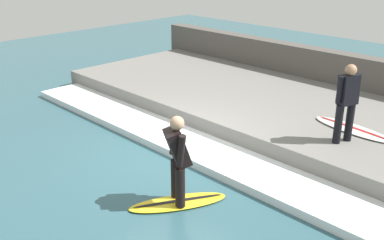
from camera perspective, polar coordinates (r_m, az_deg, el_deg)
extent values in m
plane|color=#335B66|center=(9.21, -2.15, -4.83)|extent=(28.00, 28.00, 0.00)
cube|color=slate|center=(11.43, 10.11, 1.51)|extent=(4.40, 11.72, 0.48)
cube|color=#544F49|center=(13.30, 16.44, 5.72)|extent=(0.50, 12.31, 1.32)
cube|color=white|center=(9.50, 0.17, -3.42)|extent=(1.17, 11.14, 0.16)
ellipsoid|color=yellow|center=(7.67, -1.77, -10.41)|extent=(1.70, 1.23, 0.06)
ellipsoid|color=black|center=(7.66, -1.78, -10.20)|extent=(1.39, 0.82, 0.01)
cylinder|color=black|center=(7.61, -2.09, -7.43)|extent=(0.16, 0.16, 0.69)
cylinder|color=black|center=(7.35, -1.51, -8.54)|extent=(0.16, 0.16, 0.69)
cube|color=black|center=(7.18, -1.87, -3.46)|extent=(0.55, 0.55, 0.65)
sphere|color=tan|center=(7.02, -1.91, -0.41)|extent=(0.23, 0.23, 0.23)
cylinder|color=black|center=(7.37, -2.30, -2.48)|extent=(0.12, 0.19, 0.55)
cylinder|color=black|center=(6.97, -1.41, -3.95)|extent=(0.12, 0.19, 0.55)
cylinder|color=black|center=(9.20, 19.36, -0.22)|extent=(0.15, 0.15, 0.78)
cylinder|color=black|center=(9.01, 18.07, -0.51)|extent=(0.15, 0.15, 0.78)
cube|color=black|center=(8.89, 19.23, 3.65)|extent=(0.42, 0.35, 0.57)
sphere|color=#A87A5B|center=(8.79, 19.53, 6.01)|extent=(0.22, 0.22, 0.22)
cylinder|color=black|center=(9.03, 20.22, 4.01)|extent=(0.11, 0.12, 0.50)
cylinder|color=black|center=(8.74, 18.27, 3.70)|extent=(0.11, 0.12, 0.50)
ellipsoid|color=white|center=(9.86, 19.74, -1.07)|extent=(0.71, 1.84, 0.06)
ellipsoid|color=#B21E1E|center=(9.85, 19.76, -0.90)|extent=(0.27, 1.65, 0.01)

